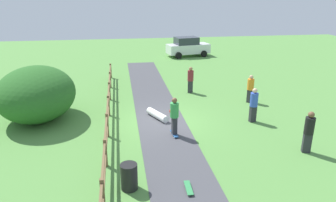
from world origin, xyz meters
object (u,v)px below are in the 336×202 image
at_px(bush_large, 36,94).
at_px(skateboard_loose, 188,188).
at_px(skater_riding, 174,115).
at_px(skater_fallen, 158,115).
at_px(parked_car_white, 188,47).
at_px(bystander_blue, 254,103).
at_px(bystander_orange, 250,88).
at_px(trash_bin, 129,177).
at_px(bystander_black, 309,130).
at_px(bystander_maroon, 190,79).

relative_size(bush_large, skateboard_loose, 5.59).
relative_size(skater_riding, skater_fallen, 1.13).
relative_size(skater_fallen, parked_car_white, 0.36).
height_order(skater_fallen, parked_car_white, parked_car_white).
bearing_deg(skater_riding, skateboard_loose, -93.63).
bearing_deg(bystander_blue, bystander_orange, 70.00).
height_order(trash_bin, skater_riding, skater_riding).
bearing_deg(skateboard_loose, bystander_blue, 49.37).
bearing_deg(trash_bin, parked_car_white, 72.85).
relative_size(trash_bin, bystander_black, 0.51).
bearing_deg(bush_large, skater_riding, -24.78).
xyz_separation_m(skater_fallen, skateboard_loose, (0.18, -6.29, -0.11)).
relative_size(bystander_orange, bystander_maroon, 0.97).
bearing_deg(bystander_maroon, trash_bin, -113.50).
bearing_deg(bystander_blue, skater_riding, -166.64).
bearing_deg(bystander_orange, skateboard_loose, -124.37).
bearing_deg(bystander_maroon, bystander_blue, -68.65).
xyz_separation_m(skater_riding, bystander_maroon, (2.13, 6.13, -0.08)).
distance_m(bystander_maroon, parked_car_white, 12.15).
xyz_separation_m(trash_bin, skater_fallen, (1.72, 5.89, -0.25)).
bearing_deg(trash_bin, bystander_maroon, 66.50).
relative_size(trash_bin, skater_riding, 0.50).
relative_size(bush_large, bystander_blue, 2.59).
relative_size(skater_riding, parked_car_white, 0.40).
bearing_deg(bystander_maroon, skater_fallen, -122.86).
relative_size(bystander_blue, parked_car_white, 0.39).
xyz_separation_m(bush_large, bystander_maroon, (8.58, 3.15, -0.43)).
xyz_separation_m(bush_large, skater_fallen, (6.00, -0.84, -1.16)).
bearing_deg(skater_riding, bush_large, 155.22).
xyz_separation_m(bystander_orange, bystander_black, (-0.16, -6.13, 0.07)).
bearing_deg(parked_car_white, bush_large, -126.16).
xyz_separation_m(skater_riding, parked_car_white, (4.56, 18.04, -0.05)).
relative_size(bystander_orange, parked_car_white, 0.37).
distance_m(skateboard_loose, bystander_black, 5.63).
distance_m(trash_bin, skater_fallen, 6.14).
height_order(skateboard_loose, bystander_blue, bystander_blue).
distance_m(bush_large, trash_bin, 8.03).
bearing_deg(trash_bin, skater_fallen, 73.72).
relative_size(trash_bin, bystander_maroon, 0.53).
bearing_deg(bystander_black, bush_large, 155.03).
distance_m(skater_fallen, bystander_orange, 5.88).
height_order(bystander_blue, bystander_black, bystander_black).
bearing_deg(skater_fallen, skater_riding, -78.25).
relative_size(skateboard_loose, bystander_maroon, 0.48).
bearing_deg(bystander_orange, trash_bin, -134.19).
xyz_separation_m(skateboard_loose, parked_car_white, (4.82, 22.19, 0.87)).
height_order(skater_riding, skater_fallen, skater_riding).
height_order(trash_bin, bystander_orange, bystander_orange).
bearing_deg(bush_large, bystander_blue, -10.66).
distance_m(trash_bin, bystander_maroon, 10.79).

